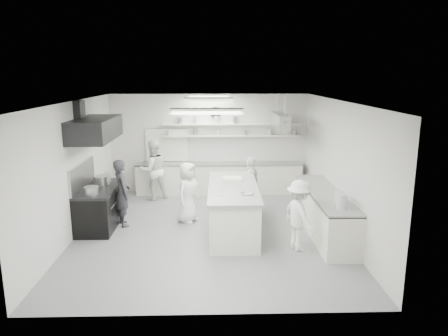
{
  "coord_description": "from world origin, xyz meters",
  "views": [
    {
      "loc": [
        0.1,
        -9.22,
        3.58
      ],
      "look_at": [
        0.38,
        0.6,
        1.37
      ],
      "focal_mm": 33.5,
      "sensor_mm": 36.0,
      "label": 1
    }
  ],
  "objects_px": {
    "back_counter": "(219,178)",
    "cook_back": "(153,170)",
    "stove": "(100,208)",
    "prep_island": "(233,210)",
    "cook_stove": "(122,193)",
    "right_counter": "(324,213)"
  },
  "relations": [
    {
      "from": "stove",
      "to": "prep_island",
      "type": "bearing_deg",
      "value": -7.48
    },
    {
      "from": "prep_island",
      "to": "cook_stove",
      "type": "height_order",
      "value": "cook_stove"
    },
    {
      "from": "prep_island",
      "to": "cook_back",
      "type": "bearing_deg",
      "value": 130.86
    },
    {
      "from": "back_counter",
      "to": "cook_back",
      "type": "distance_m",
      "value": 2.06
    },
    {
      "from": "right_counter",
      "to": "cook_back",
      "type": "bearing_deg",
      "value": 146.75
    },
    {
      "from": "back_counter",
      "to": "prep_island",
      "type": "relative_size",
      "value": 1.79
    },
    {
      "from": "cook_stove",
      "to": "cook_back",
      "type": "bearing_deg",
      "value": -36.09
    },
    {
      "from": "right_counter",
      "to": "cook_stove",
      "type": "relative_size",
      "value": 2.04
    },
    {
      "from": "back_counter",
      "to": "cook_stove",
      "type": "xyz_separation_m",
      "value": [
        -2.37,
        -2.77,
        0.35
      ]
    },
    {
      "from": "stove",
      "to": "back_counter",
      "type": "height_order",
      "value": "back_counter"
    },
    {
      "from": "right_counter",
      "to": "prep_island",
      "type": "xyz_separation_m",
      "value": [
        -2.08,
        0.18,
        0.05
      ]
    },
    {
      "from": "stove",
      "to": "cook_stove",
      "type": "relative_size",
      "value": 1.11
    },
    {
      "from": "right_counter",
      "to": "cook_back",
      "type": "height_order",
      "value": "cook_back"
    },
    {
      "from": "right_counter",
      "to": "cook_stove",
      "type": "xyz_separation_m",
      "value": [
        -4.72,
        0.63,
        0.34
      ]
    },
    {
      "from": "stove",
      "to": "cook_stove",
      "type": "xyz_separation_m",
      "value": [
        0.53,
        0.03,
        0.36
      ]
    },
    {
      "from": "back_counter",
      "to": "right_counter",
      "type": "bearing_deg",
      "value": -55.35
    },
    {
      "from": "back_counter",
      "to": "cook_back",
      "type": "relative_size",
      "value": 2.87
    },
    {
      "from": "stove",
      "to": "prep_island",
      "type": "height_order",
      "value": "prep_island"
    },
    {
      "from": "back_counter",
      "to": "cook_stove",
      "type": "relative_size",
      "value": 3.08
    },
    {
      "from": "stove",
      "to": "back_counter",
      "type": "bearing_deg",
      "value": 43.99
    },
    {
      "from": "right_counter",
      "to": "prep_island",
      "type": "bearing_deg",
      "value": 174.94
    },
    {
      "from": "back_counter",
      "to": "right_counter",
      "type": "xyz_separation_m",
      "value": [
        2.35,
        -3.4,
        0.01
      ]
    }
  ]
}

